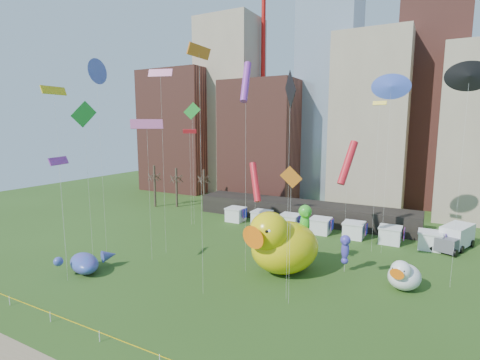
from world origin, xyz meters
The scene contains 28 objects.
skyline centered at (2.25, 61.06, 21.44)m, with size 101.00×23.00×68.00m.
pavilion centered at (-4.00, 42.00, 1.60)m, with size 38.00×6.00×3.20m, color black.
vendor_tents centered at (1.02, 36.00, 1.11)m, with size 33.24×2.80×2.40m.
bare_trees centered at (-30.17, 40.54, 4.01)m, with size 8.44×6.44×8.50m.
caution_tape centered at (0.00, 0.00, 0.68)m, with size 50.00×0.06×0.90m.
big_duck centered at (1.35, 18.98, 3.39)m, with size 9.45×10.57×7.39m.
small_duck centered at (13.85, 20.90, 1.52)m, with size 3.98×4.66×3.31m.
seahorse_green centered at (3.02, 21.88, 5.60)m, with size 1.98×2.21×7.48m.
seahorse_purple centered at (7.61, 22.50, 2.98)m, with size 1.27×1.53×4.39m.
whale_inflatable centered at (-18.41, 8.75, 1.06)m, with size 5.96×6.49×2.32m.
box_truck centered at (18.98, 37.83, 1.60)m, with size 5.13×7.79×3.12m.
kite_0 centered at (6.33, 28.04, 11.94)m, with size 2.23×3.34×14.70m.
kite_1 centered at (-14.31, 17.78, 22.65)m, with size 3.06×1.28×23.31m.
kite_2 centered at (4.12, 13.41, 19.41)m, with size 2.05×2.74×21.39m.
kite_3 centered at (-19.33, 31.09, 18.45)m, with size 2.54×1.22×20.23m.
kite_4 centered at (9.29, 30.91, 18.81)m, with size 1.66×0.42×19.52m.
kite_5 centered at (10.49, 31.06, 21.21)m, with size 3.09×1.05×22.77m.
kite_6 centered at (4.66, 12.64, 11.69)m, with size 1.85×0.79×12.99m.
kite_7 centered at (-18.01, 6.03, 12.86)m, with size 1.10×2.60×13.34m.
kite_8 centered at (-5.82, 26.88, 8.76)m, with size 2.88×2.92×11.47m.
kite_9 centered at (-14.23, 15.00, 16.61)m, with size 2.83×3.13×17.24m.
kite_10 centered at (18.10, 23.79, 21.14)m, with size 2.87×0.82×22.58m.
kite_11 centered at (-17.44, 8.96, 17.39)m, with size 0.71×2.78×19.14m.
kite_12 centered at (-20.83, 8.04, 20.09)m, with size 0.57×2.94×20.70m.
kite_13 centered at (-20.17, 13.25, 22.81)m, with size 1.40×2.88×24.31m.
kite_14 centered at (-3.53, 10.49, 22.94)m, with size 0.60×3.41×23.62m.
kite_15 centered at (-2.37, 17.35, 21.04)m, with size 1.35×2.71×23.28m.
kite_16 centered at (-19.48, 30.53, 15.39)m, with size 2.11×1.28×15.90m.
Camera 1 is at (15.74, -17.39, 16.56)m, focal length 27.00 mm.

